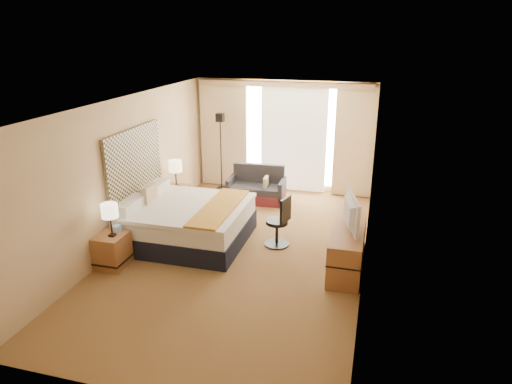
% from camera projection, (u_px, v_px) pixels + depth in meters
% --- Properties ---
extents(floor, '(4.20, 7.00, 0.02)m').
position_uv_depth(floor, '(241.00, 251.00, 8.02)').
color(floor, '#522317').
rests_on(floor, ground).
extents(ceiling, '(4.20, 7.00, 0.02)m').
position_uv_depth(ceiling, '(239.00, 102.00, 7.14)').
color(ceiling, white).
rests_on(ceiling, wall_back).
extents(wall_back, '(4.20, 0.02, 2.60)m').
position_uv_depth(wall_back, '(284.00, 136.00, 10.76)').
color(wall_back, tan).
rests_on(wall_back, ground).
extents(wall_front, '(4.20, 0.02, 2.60)m').
position_uv_depth(wall_front, '(133.00, 290.00, 4.40)').
color(wall_front, tan).
rests_on(wall_front, ground).
extents(wall_left, '(0.02, 7.00, 2.60)m').
position_uv_depth(wall_left, '(127.00, 171.00, 8.10)').
color(wall_left, tan).
rests_on(wall_left, ground).
extents(wall_right, '(0.02, 7.00, 2.60)m').
position_uv_depth(wall_right, '(369.00, 192.00, 7.06)').
color(wall_right, tan).
rests_on(wall_right, ground).
extents(headboard, '(0.06, 1.85, 1.50)m').
position_uv_depth(headboard, '(135.00, 169.00, 8.28)').
color(headboard, black).
rests_on(headboard, wall_left).
extents(nightstand_left, '(0.45, 0.52, 0.55)m').
position_uv_depth(nightstand_left, '(112.00, 250.00, 7.43)').
color(nightstand_left, '#936035').
rests_on(nightstand_left, floor).
extents(nightstand_right, '(0.45, 0.52, 0.55)m').
position_uv_depth(nightstand_right, '(177.00, 199.00, 9.71)').
color(nightstand_right, '#936035').
rests_on(nightstand_right, floor).
extents(media_dresser, '(0.50, 1.80, 0.70)m').
position_uv_depth(media_dresser, '(348.00, 245.00, 7.45)').
color(media_dresser, '#936035').
rests_on(media_dresser, floor).
extents(window, '(2.30, 0.02, 2.30)m').
position_uv_depth(window, '(294.00, 136.00, 10.67)').
color(window, white).
rests_on(window, wall_back).
extents(curtains, '(4.12, 0.19, 2.56)m').
position_uv_depth(curtains, '(283.00, 133.00, 10.62)').
color(curtains, beige).
rests_on(curtains, floor).
extents(bed, '(2.08, 1.91, 1.01)m').
position_uv_depth(bed, '(187.00, 222.00, 8.29)').
color(bed, black).
rests_on(bed, floor).
extents(loveseat, '(1.30, 0.74, 0.79)m').
position_uv_depth(loveseat, '(257.00, 189.00, 10.31)').
color(loveseat, maroon).
rests_on(loveseat, floor).
extents(floor_lamp, '(0.23, 0.23, 1.85)m').
position_uv_depth(floor_lamp, '(221.00, 136.00, 10.73)').
color(floor_lamp, black).
rests_on(floor_lamp, floor).
extents(desk_chair, '(0.45, 0.45, 0.93)m').
position_uv_depth(desk_chair, '(279.00, 224.00, 8.09)').
color(desk_chair, black).
rests_on(desk_chair, floor).
extents(lamp_left, '(0.26, 0.26, 0.55)m').
position_uv_depth(lamp_left, '(110.00, 211.00, 7.16)').
color(lamp_left, black).
rests_on(lamp_left, nightstand_left).
extents(lamp_right, '(0.27, 0.27, 0.58)m').
position_uv_depth(lamp_right, '(175.00, 167.00, 9.44)').
color(lamp_right, black).
rests_on(lamp_right, nightstand_right).
extents(tissue_box, '(0.14, 0.14, 0.11)m').
position_uv_depth(tissue_box, '(117.00, 228.00, 7.46)').
color(tissue_box, '#97BBEA').
rests_on(tissue_box, nightstand_left).
extents(telephone, '(0.22, 0.20, 0.07)m').
position_uv_depth(telephone, '(177.00, 188.00, 9.43)').
color(telephone, black).
rests_on(telephone, nightstand_right).
extents(television, '(0.34, 0.95, 0.55)m').
position_uv_depth(television, '(346.00, 212.00, 7.14)').
color(television, black).
rests_on(television, media_dresser).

